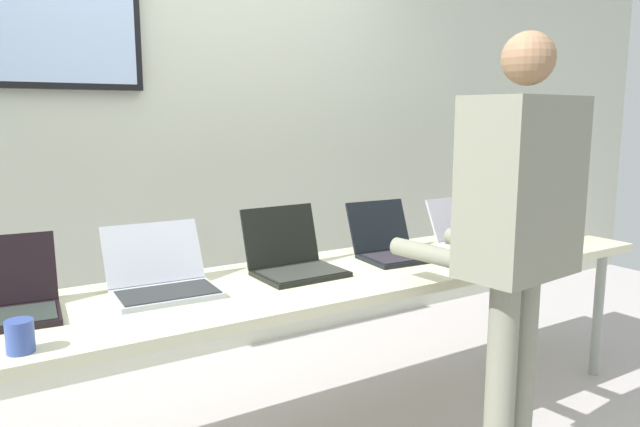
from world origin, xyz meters
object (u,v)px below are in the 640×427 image
workbench (294,289)px  laptop_station_2 (162,278)px  laptop_station_1 (7,299)px  person (517,220)px  laptop_station_5 (469,234)px  coffee_mug (20,336)px  laptop_station_4 (391,245)px  laptop_station_3 (293,259)px  equipment_box (530,205)px

workbench → laptop_station_2: (-0.51, 0.10, 0.10)m
workbench → laptop_station_1: laptop_station_1 is taller
person → laptop_station_1: bearing=155.4°
laptop_station_5 → coffee_mug: laptop_station_5 is taller
laptop_station_4 → coffee_mug: size_ratio=3.90×
workbench → person: size_ratio=2.17×
laptop_station_1 → workbench: bearing=-6.1°
laptop_station_3 → coffee_mug: bearing=-162.5°
laptop_station_2 → person: 1.32m
workbench → laptop_station_2: laptop_station_2 is taller
laptop_station_1 → coffee_mug: bearing=-89.7°
laptop_station_2 → laptop_station_3: size_ratio=1.10×
equipment_box → laptop_station_2: size_ratio=1.09×
equipment_box → laptop_station_5: bearing=179.9°
laptop_station_3 → person: (0.53, -0.71, 0.22)m
laptop_station_4 → laptop_station_1: bearing=179.1°
laptop_station_4 → coffee_mug: bearing=-168.1°
laptop_station_5 → laptop_station_2: bearing=179.8°
equipment_box → laptop_station_4: 0.99m
person → laptop_station_5: bearing=54.4°
laptop_station_1 → laptop_station_4: 1.59m
equipment_box → laptop_station_4: equipment_box is taller
laptop_station_3 → workbench: bearing=-115.5°
laptop_station_3 → person: 0.91m
workbench → laptop_station_2: size_ratio=9.32×
workbench → laptop_station_5: 1.10m
laptop_station_1 → laptop_station_4: (1.59, -0.03, -0.00)m
person → coffee_mug: 1.65m
equipment_box → coffee_mug: 2.59m
laptop_station_2 → person: person is taller
equipment_box → laptop_station_1: bearing=179.7°
equipment_box → laptop_station_4: bearing=-179.2°
laptop_station_3 → laptop_station_5: bearing=0.8°
laptop_station_4 → coffee_mug: 1.62m
workbench → laptop_station_4: size_ratio=9.90×
laptop_station_3 → laptop_station_4: bearing=0.0°
laptop_station_2 → laptop_station_5: bearing=-0.2°
workbench → laptop_station_4: 0.58m
laptop_station_4 → person: (0.01, -0.71, 0.23)m
laptop_station_1 → coffee_mug: laptop_station_1 is taller
person → coffee_mug: bearing=166.9°
laptop_station_4 → laptop_station_3: bearing=-180.0°
laptop_station_1 → person: bearing=-24.6°
laptop_station_2 → laptop_station_5: 1.60m
laptop_station_4 → laptop_station_5: size_ratio=0.96×
laptop_station_2 → laptop_station_4: size_ratio=1.06×
laptop_station_1 → laptop_station_5: (2.11, -0.01, -0.00)m
laptop_station_3 → laptop_station_1: bearing=178.6°
equipment_box → laptop_station_1: (-2.57, 0.01, -0.10)m
workbench → laptop_station_4: bearing=8.5°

